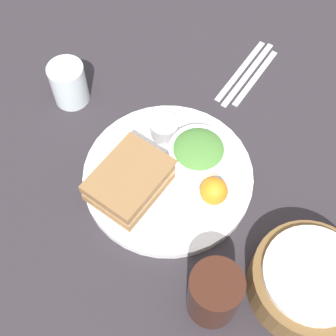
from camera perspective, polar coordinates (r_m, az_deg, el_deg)
ground_plane at (r=0.87m, az=-0.00°, el=-1.26°), size 4.00×4.00×0.00m
plate at (r=0.86m, az=-0.00°, el=-0.97°), size 0.31×0.31×0.02m
sandwich at (r=0.82m, az=-4.67°, el=-1.52°), size 0.15×0.12×0.05m
salad_bowl at (r=0.84m, az=3.69°, el=1.77°), size 0.11×0.11×0.06m
dressing_cup at (r=0.89m, az=-0.43°, el=4.91°), size 0.06×0.06×0.03m
orange_wedge at (r=0.81m, az=5.61°, el=-2.81°), size 0.05×0.05×0.05m
drink_glass at (r=0.73m, az=5.64°, el=-15.04°), size 0.08×0.08×0.12m
bread_basket at (r=0.78m, az=16.65°, el=-13.11°), size 0.18×0.18×0.08m
fork at (r=1.03m, az=8.85°, el=11.70°), size 0.20×0.03×0.01m
knife at (r=1.03m, az=9.73°, el=11.25°), size 0.21×0.03×0.01m
spoon at (r=1.02m, az=10.62°, el=10.80°), size 0.18×0.03×0.01m
water_glass at (r=0.96m, az=-12.00°, el=10.03°), size 0.07×0.07×0.09m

